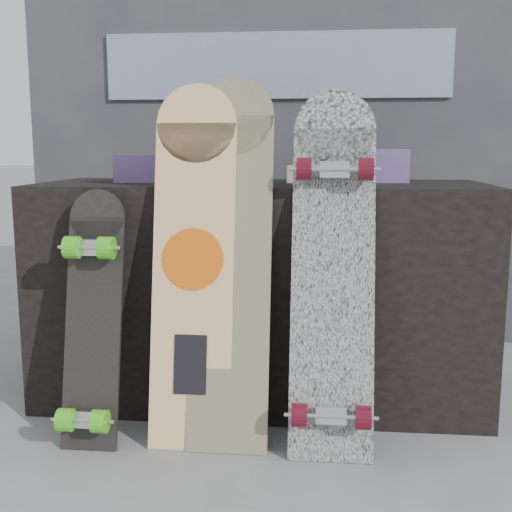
# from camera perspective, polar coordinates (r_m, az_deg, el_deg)

# --- Properties ---
(ground) EXTENTS (60.00, 60.00, 0.00)m
(ground) POSITION_cam_1_polar(r_m,az_deg,el_deg) (2.05, -0.88, -17.19)
(ground) COLOR slate
(ground) RESTS_ON ground
(vendor_table) EXTENTS (1.60, 0.60, 0.80)m
(vendor_table) POSITION_cam_1_polar(r_m,az_deg,el_deg) (2.39, 0.48, -3.10)
(vendor_table) COLOR black
(vendor_table) RESTS_ON ground
(booth) EXTENTS (2.40, 0.22, 2.20)m
(booth) POSITION_cam_1_polar(r_m,az_deg,el_deg) (3.18, 1.94, 12.79)
(booth) COLOR #323237
(booth) RESTS_ON ground
(merch_box_purple) EXTENTS (0.18, 0.12, 0.10)m
(merch_box_purple) POSITION_cam_1_polar(r_m,az_deg,el_deg) (2.42, -10.12, 7.67)
(merch_box_purple) COLOR #5C3975
(merch_box_purple) RESTS_ON vendor_table
(merch_box_small) EXTENTS (0.14, 0.14, 0.12)m
(merch_box_small) POSITION_cam_1_polar(r_m,az_deg,el_deg) (2.43, 11.66, 7.87)
(merch_box_small) COLOR #5C3975
(merch_box_small) RESTS_ON vendor_table
(merch_box_flat) EXTENTS (0.22, 0.10, 0.06)m
(merch_box_flat) POSITION_cam_1_polar(r_m,az_deg,el_deg) (2.38, 5.50, 7.26)
(merch_box_flat) COLOR #D1B78C
(merch_box_flat) RESTS_ON vendor_table
(longboard_geisha) EXTENTS (0.26, 0.25, 1.13)m
(longboard_geisha) POSITION_cam_1_polar(r_m,az_deg,el_deg) (2.02, -5.58, 0.18)
(longboard_geisha) COLOR beige
(longboard_geisha) RESTS_ON ground
(longboard_celtic) EXTENTS (0.25, 0.29, 1.15)m
(longboard_celtic) POSITION_cam_1_polar(r_m,az_deg,el_deg) (2.01, -2.22, 0.59)
(longboard_celtic) COLOR #CABE89
(longboard_celtic) RESTS_ON ground
(longboard_cascadia) EXTENTS (0.25, 0.36, 1.11)m
(longboard_cascadia) POSITION_cam_1_polar(r_m,az_deg,el_deg) (1.97, 6.86, -0.71)
(longboard_cascadia) COLOR silver
(longboard_cascadia) RESTS_ON ground
(skateboard_dark) EXTENTS (0.18, 0.26, 0.80)m
(skateboard_dark) POSITION_cam_1_polar(r_m,az_deg,el_deg) (2.07, -14.42, -5.33)
(skateboard_dark) COLOR black
(skateboard_dark) RESTS_ON ground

